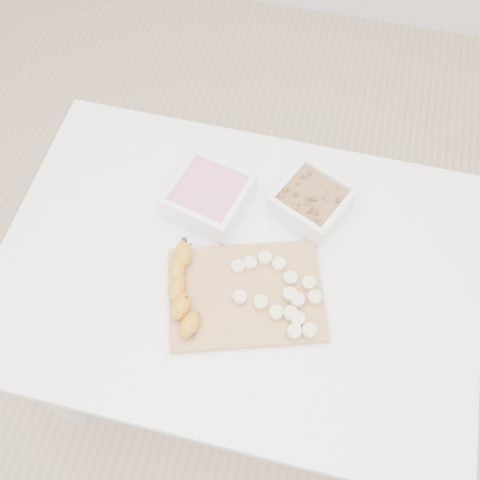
% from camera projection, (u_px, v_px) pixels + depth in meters
% --- Properties ---
extents(ground, '(3.50, 3.50, 0.00)m').
position_uv_depth(ground, '(238.00, 361.00, 1.78)').
color(ground, '#C6AD89').
rests_on(ground, ground).
extents(table, '(1.00, 0.70, 0.75)m').
position_uv_depth(table, '(237.00, 284.00, 1.20)').
color(table, white).
rests_on(table, ground).
extents(bowl_yogurt, '(0.19, 0.19, 0.07)m').
position_uv_depth(bowl_yogurt, '(209.00, 197.00, 1.15)').
color(bowl_yogurt, white).
rests_on(bowl_yogurt, table).
extents(bowl_granola, '(0.19, 0.19, 0.07)m').
position_uv_depth(bowl_granola, '(311.00, 201.00, 1.15)').
color(bowl_granola, white).
rests_on(bowl_granola, table).
extents(cutting_board, '(0.36, 0.30, 0.01)m').
position_uv_depth(cutting_board, '(246.00, 294.00, 1.07)').
color(cutting_board, tan).
rests_on(cutting_board, table).
extents(banana, '(0.09, 0.21, 0.03)m').
position_uv_depth(banana, '(183.00, 290.00, 1.05)').
color(banana, '#C88515').
rests_on(banana, cutting_board).
extents(banana_slices, '(0.19, 0.17, 0.02)m').
position_uv_depth(banana_slices, '(281.00, 294.00, 1.06)').
color(banana_slices, beige).
rests_on(banana_slices, cutting_board).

